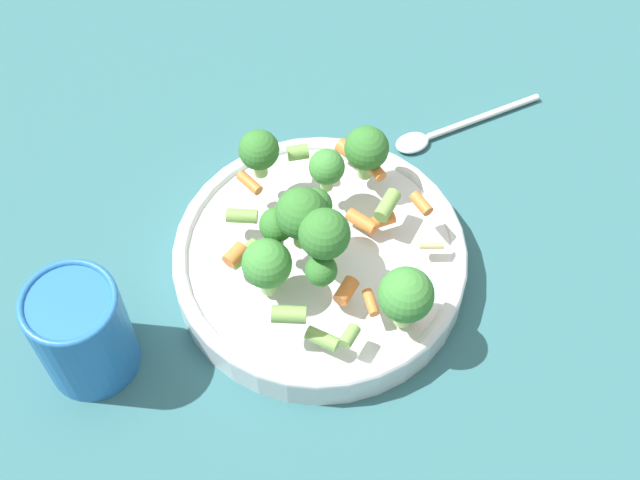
% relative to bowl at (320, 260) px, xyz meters
% --- Properties ---
extents(ground_plane, '(3.00, 3.00, 0.00)m').
position_rel_bowl_xyz_m(ground_plane, '(0.00, 0.00, -0.02)').
color(ground_plane, '#2D6066').
extents(bowl, '(0.27, 0.27, 0.04)m').
position_rel_bowl_xyz_m(bowl, '(0.00, 0.00, 0.00)').
color(bowl, silver).
rests_on(bowl, ground_plane).
extents(pasta_salad, '(0.23, 0.18, 0.09)m').
position_rel_bowl_xyz_m(pasta_salad, '(-0.01, 0.00, 0.07)').
color(pasta_salad, '#8CB766').
rests_on(pasta_salad, bowl).
extents(cup, '(0.08, 0.08, 0.11)m').
position_rel_bowl_xyz_m(cup, '(0.03, 0.22, 0.03)').
color(cup, '#2366B2').
rests_on(cup, ground_plane).
extents(spoon, '(0.04, 0.17, 0.01)m').
position_rel_bowl_xyz_m(spoon, '(0.07, -0.20, -0.02)').
color(spoon, silver).
rests_on(spoon, ground_plane).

